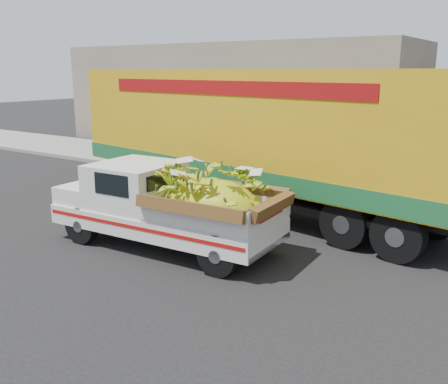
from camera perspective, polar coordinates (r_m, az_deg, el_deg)
The scene contains 6 objects.
ground at distance 11.01m, azimuth -2.46°, elevation -6.29°, with size 100.00×100.00×0.00m, color black.
curb at distance 15.74m, azimuth 9.98°, elevation -0.04°, with size 60.00×0.25×0.15m, color gray.
sidewalk at distance 17.63m, azimuth 12.80°, elevation 1.29°, with size 60.00×4.00×0.14m, color gray.
building_left at distance 26.20m, azimuth 1.33°, elevation 10.98°, with size 18.00×6.00×5.00m, color gray.
pickup_truck at distance 10.60m, azimuth -5.08°, elevation -1.69°, with size 5.19×2.14×1.78m.
semi_trailer at distance 13.54m, azimuth 3.28°, elevation 6.73°, with size 12.07×4.36×3.80m.
Camera 1 is at (6.19, -8.29, 3.77)m, focal length 40.00 mm.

